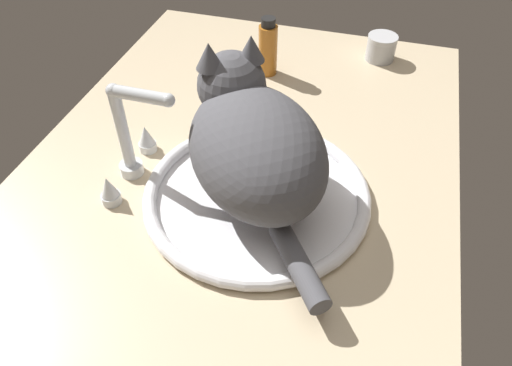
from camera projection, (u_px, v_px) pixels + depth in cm
name	position (u px, v px, depth cm)	size (l,w,h in cm)	color
countertop	(227.00, 199.00, 81.84)	(120.56, 74.25, 3.00)	#CCB793
sink_basin	(256.00, 196.00, 78.76)	(36.76, 36.76, 2.23)	white
faucet	(129.00, 143.00, 78.66)	(16.76, 11.94, 17.78)	silver
cat	(252.00, 142.00, 73.18)	(36.88, 32.20, 20.85)	#4C4C51
metal_jar	(381.00, 48.00, 109.55)	(6.62, 6.62, 5.67)	#B2B5BA
amber_bottle	(268.00, 48.00, 103.22)	(4.01, 4.01, 12.61)	#B2661E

